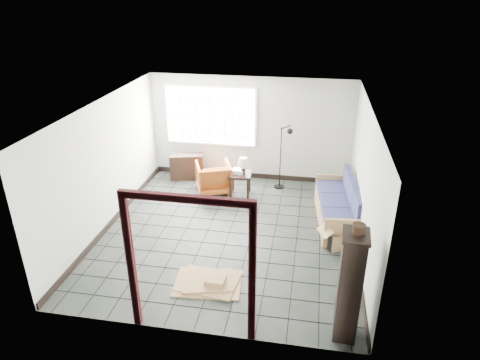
% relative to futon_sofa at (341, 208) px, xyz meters
% --- Properties ---
extents(ground, '(5.50, 5.50, 0.00)m').
position_rel_futon_sofa_xyz_m(ground, '(-2.21, -0.83, -0.33)').
color(ground, black).
rests_on(ground, ground).
extents(room_shell, '(5.02, 5.52, 2.61)m').
position_rel_futon_sofa_xyz_m(room_shell, '(-2.21, -0.80, 1.35)').
color(room_shell, '#ACAFA8').
rests_on(room_shell, ground).
extents(window_panel, '(2.32, 0.08, 1.52)m').
position_rel_futon_sofa_xyz_m(window_panel, '(-3.21, 1.87, 1.27)').
color(window_panel, silver).
rests_on(window_panel, ground).
extents(doorway_trim, '(1.80, 0.08, 2.20)m').
position_rel_futon_sofa_xyz_m(doorway_trim, '(-2.21, -3.53, 1.05)').
color(doorway_trim, black).
rests_on(doorway_trim, ground).
extents(futon_sofa, '(0.97, 2.14, 0.92)m').
position_rel_futon_sofa_xyz_m(futon_sofa, '(0.00, 0.00, 0.00)').
color(futon_sofa, olive).
rests_on(futon_sofa, ground).
extents(armchair, '(0.99, 0.96, 0.80)m').
position_rel_futon_sofa_xyz_m(armchair, '(-2.95, 0.95, 0.07)').
color(armchair, '#975716').
rests_on(armchair, ground).
extents(side_table, '(0.53, 0.53, 0.55)m').
position_rel_futon_sofa_xyz_m(side_table, '(-2.29, 0.87, 0.12)').
color(side_table, black).
rests_on(side_table, ground).
extents(table_lamp, '(0.32, 0.32, 0.41)m').
position_rel_futon_sofa_xyz_m(table_lamp, '(-2.22, 0.84, 0.50)').
color(table_lamp, black).
rests_on(table_lamp, side_table).
extents(projector, '(0.30, 0.25, 0.10)m').
position_rel_futon_sofa_xyz_m(projector, '(-2.34, 0.88, 0.27)').
color(projector, silver).
rests_on(projector, side_table).
extents(floor_lamp, '(0.44, 0.39, 1.64)m').
position_rel_futon_sofa_xyz_m(floor_lamp, '(-1.32, 1.37, 0.54)').
color(floor_lamp, black).
rests_on(floor_lamp, ground).
extents(console_shelf, '(0.89, 0.53, 0.65)m').
position_rel_futon_sofa_xyz_m(console_shelf, '(-3.80, 1.57, -0.01)').
color(console_shelf, black).
rests_on(console_shelf, ground).
extents(tall_shelf, '(0.38, 0.48, 1.68)m').
position_rel_futon_sofa_xyz_m(tall_shelf, '(-0.06, -3.23, 0.52)').
color(tall_shelf, black).
rests_on(tall_shelf, ground).
extents(pot, '(0.19, 0.19, 0.13)m').
position_rel_futon_sofa_xyz_m(pot, '(-0.04, -3.21, 1.41)').
color(pot, black).
rests_on(pot, tall_shelf).
extents(open_box, '(0.88, 0.68, 0.45)m').
position_rel_futon_sofa_xyz_m(open_box, '(-0.06, -0.94, -0.17)').
color(open_box, '#A07F4D').
rests_on(open_box, ground).
extents(cardboard_pile, '(1.17, 0.88, 0.16)m').
position_rel_futon_sofa_xyz_m(cardboard_pile, '(-2.24, -2.49, -0.29)').
color(cardboard_pile, '#A07F4D').
rests_on(cardboard_pile, ground).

